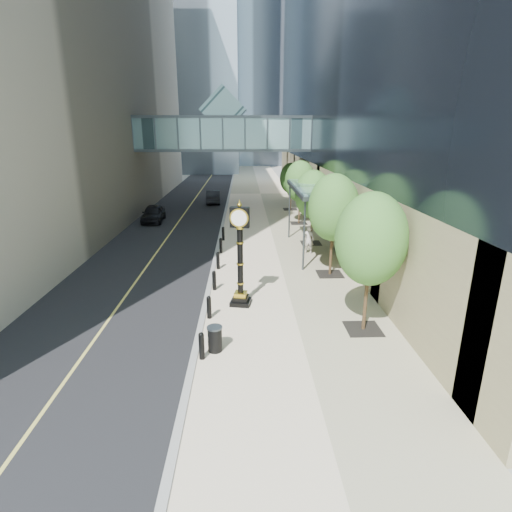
# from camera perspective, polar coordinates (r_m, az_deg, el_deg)

# --- Properties ---
(ground) EXTENTS (320.00, 320.00, 0.00)m
(ground) POSITION_cam_1_polar(r_m,az_deg,el_deg) (13.79, 3.61, -16.62)
(ground) COLOR gray
(ground) RESTS_ON ground
(road) EXTENTS (8.00, 180.00, 0.02)m
(road) POSITION_cam_1_polar(r_m,az_deg,el_deg) (52.27, -8.25, 8.73)
(road) COLOR black
(road) RESTS_ON ground
(sidewalk) EXTENTS (8.00, 180.00, 0.06)m
(sidewalk) POSITION_cam_1_polar(r_m,az_deg,el_deg) (51.99, 0.65, 8.88)
(sidewalk) COLOR beige
(sidewalk) RESTS_ON ground
(curb) EXTENTS (0.25, 180.00, 0.07)m
(curb) POSITION_cam_1_polar(r_m,az_deg,el_deg) (51.98, -3.82, 8.85)
(curb) COLOR gray
(curb) RESTS_ON ground
(distant_tower_c) EXTENTS (22.00, 22.00, 65.00)m
(distant_tower_c) POSITION_cam_1_polar(r_m,az_deg,el_deg) (133.78, -4.33, 28.01)
(distant_tower_c) COLOR silver
(distant_tower_c) RESTS_ON ground
(skywalk) EXTENTS (17.00, 4.20, 5.80)m
(skywalk) POSITION_cam_1_polar(r_m,az_deg,el_deg) (39.42, -4.64, 17.33)
(skywalk) COLOR slate
(skywalk) RESTS_ON ground
(entrance_canopy) EXTENTS (3.00, 8.00, 4.38)m
(entrance_canopy) POSITION_cam_1_polar(r_m,az_deg,el_deg) (26.04, 8.67, 9.43)
(entrance_canopy) COLOR #383F44
(entrance_canopy) RESTS_ON ground
(bollard_row) EXTENTS (0.20, 16.20, 0.90)m
(bollard_row) POSITION_cam_1_polar(r_m,az_deg,el_deg) (21.66, -5.70, -2.11)
(bollard_row) COLOR black
(bollard_row) RESTS_ON sidewalk
(street_trees) EXTENTS (2.71, 28.49, 5.58)m
(street_trees) POSITION_cam_1_polar(r_m,az_deg,el_deg) (26.73, 8.64, 8.45)
(street_trees) COLOR black
(street_trees) RESTS_ON sidewalk
(street_clock) EXTENTS (1.03, 1.03, 4.73)m
(street_clock) POSITION_cam_1_polar(r_m,az_deg,el_deg) (17.89, -2.27, -0.86)
(street_clock) COLOR black
(street_clock) RESTS_ON sidewalk
(trash_bin) EXTENTS (0.61, 0.61, 0.90)m
(trash_bin) POSITION_cam_1_polar(r_m,az_deg,el_deg) (14.81, -5.88, -11.78)
(trash_bin) COLOR black
(trash_bin) RESTS_ON sidewalk
(pedestrian) EXTENTS (0.76, 0.60, 1.85)m
(pedestrian) POSITION_cam_1_polar(r_m,az_deg,el_deg) (26.18, 7.54, 2.35)
(pedestrian) COLOR #B8B1A8
(pedestrian) RESTS_ON sidewalk
(car_near) EXTENTS (1.90, 4.38, 1.47)m
(car_near) POSITION_cam_1_polar(r_m,az_deg,el_deg) (36.72, -14.45, 5.92)
(car_near) COLOR black
(car_near) RESTS_ON road
(car_far) EXTENTS (1.76, 4.37, 1.41)m
(car_far) POSITION_cam_1_polar(r_m,az_deg,el_deg) (45.42, -6.13, 8.44)
(car_far) COLOR black
(car_far) RESTS_ON road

